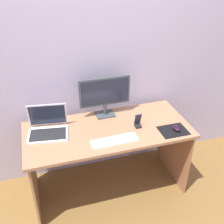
% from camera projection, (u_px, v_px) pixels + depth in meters
% --- Properties ---
extents(ground_plane, '(8.00, 8.00, 0.00)m').
position_uv_depth(ground_plane, '(108.00, 186.00, 2.85)').
color(ground_plane, brown).
extents(wall_back, '(6.00, 0.04, 2.50)m').
position_uv_depth(wall_back, '(95.00, 59.00, 2.54)').
color(wall_back, '#A8A3BF').
rests_on(wall_back, ground_plane).
extents(desk, '(1.50, 0.67, 0.73)m').
position_uv_depth(desk, '(108.00, 142.00, 2.54)').
color(desk, '#9A6B4A').
rests_on(desk, ground_plane).
extents(monitor, '(0.49, 0.14, 0.40)m').
position_uv_depth(monitor, '(105.00, 95.00, 2.55)').
color(monitor, '#353F43').
rests_on(monitor, desk).
extents(laptop, '(0.38, 0.32, 0.24)m').
position_uv_depth(laptop, '(48.00, 128.00, 2.40)').
color(laptop, silver).
rests_on(laptop, desk).
extents(keyboard_external, '(0.41, 0.13, 0.01)m').
position_uv_depth(keyboard_external, '(115.00, 141.00, 2.31)').
color(keyboard_external, white).
rests_on(keyboard_external, desk).
extents(mousepad, '(0.25, 0.20, 0.00)m').
position_uv_depth(mousepad, '(173.00, 131.00, 2.44)').
color(mousepad, black).
rests_on(mousepad, desk).
extents(mouse, '(0.07, 0.11, 0.04)m').
position_uv_depth(mouse, '(176.00, 128.00, 2.44)').
color(mouse, black).
rests_on(mouse, mousepad).
extents(phone_in_dock, '(0.06, 0.06, 0.14)m').
position_uv_depth(phone_in_dock, '(138.00, 122.00, 2.47)').
color(phone_in_dock, black).
rests_on(phone_in_dock, desk).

